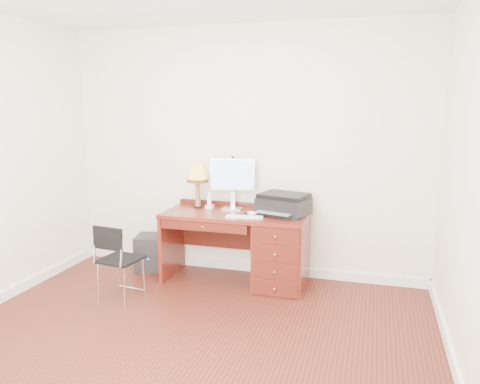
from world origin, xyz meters
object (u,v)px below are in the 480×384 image
(desk, at_px, (265,246))
(printer, at_px, (284,204))
(chair, at_px, (117,255))
(monitor, at_px, (233,177))
(phone, at_px, (210,204))
(leg_lamp, at_px, (198,176))
(equipment_box, at_px, (152,252))

(desk, height_order, printer, printer)
(desk, distance_m, printer, 0.48)
(chair, bearing_deg, monitor, 57.65)
(monitor, height_order, chair, monitor)
(monitor, distance_m, printer, 0.64)
(monitor, bearing_deg, phone, -177.94)
(printer, xyz_separation_m, leg_lamp, (-0.97, 0.05, 0.25))
(leg_lamp, distance_m, equipment_box, 1.07)
(leg_lamp, height_order, equipment_box, leg_lamp)
(monitor, xyz_separation_m, equipment_box, (-0.95, -0.09, -0.90))
(printer, bearing_deg, equipment_box, -165.01)
(desk, bearing_deg, printer, 23.63)
(printer, bearing_deg, desk, -140.65)
(monitor, distance_m, chair, 1.46)
(monitor, bearing_deg, equipment_box, 174.16)
(printer, height_order, leg_lamp, leg_lamp)
(phone, relative_size, chair, 0.22)
(desk, height_order, equipment_box, desk)
(desk, xyz_separation_m, equipment_box, (-1.35, 0.10, -0.22))
(leg_lamp, bearing_deg, phone, -0.42)
(phone, bearing_deg, leg_lamp, 178.87)
(monitor, xyz_separation_m, leg_lamp, (-0.39, -0.06, 0.01))
(monitor, relative_size, equipment_box, 1.39)
(leg_lamp, relative_size, phone, 2.82)
(printer, bearing_deg, monitor, -175.26)
(desk, bearing_deg, equipment_box, 175.94)
(printer, relative_size, leg_lamp, 1.19)
(desk, height_order, leg_lamp, leg_lamp)
(phone, distance_m, equipment_box, 0.92)
(desk, relative_size, chair, 1.98)
(printer, relative_size, equipment_box, 1.44)
(monitor, relative_size, phone, 3.23)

